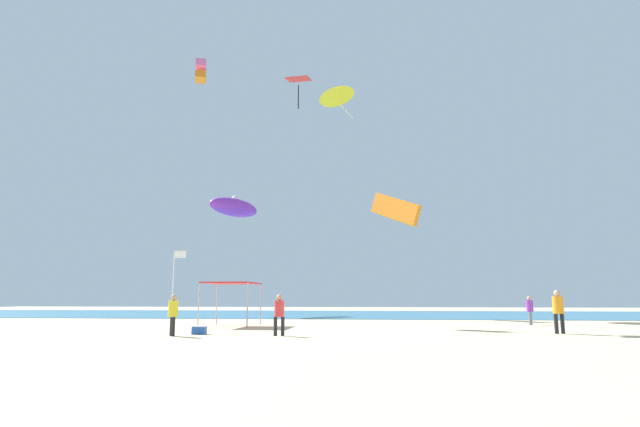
{
  "coord_description": "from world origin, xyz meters",
  "views": [
    {
      "loc": [
        0.92,
        -21.84,
        1.59
      ],
      "look_at": [
        -2.13,
        9.2,
        6.72
      ],
      "focal_mm": 28.37,
      "sensor_mm": 36.0,
      "label": 1
    }
  ],
  "objects_px": {
    "person_near_tent": "(279,311)",
    "kite_inflatable_purple": "(234,207)",
    "canopy_tent": "(232,285)",
    "kite_box_pink": "(201,71)",
    "kite_delta_yellow": "(336,94)",
    "person_central": "(558,308)",
    "banner_flag": "(174,282)",
    "kite_parafoil_orange": "(395,209)",
    "person_rightmost": "(173,312)",
    "cooler_box": "(199,330)",
    "kite_diamond_red": "(298,81)",
    "person_leftmost": "(530,308)"
  },
  "relations": [
    {
      "from": "person_central",
      "to": "cooler_box",
      "type": "distance_m",
      "value": 15.52
    },
    {
      "from": "person_central",
      "to": "banner_flag",
      "type": "bearing_deg",
      "value": -23.94
    },
    {
      "from": "person_rightmost",
      "to": "banner_flag",
      "type": "xyz_separation_m",
      "value": [
        -1.27,
        3.2,
        1.28
      ]
    },
    {
      "from": "cooler_box",
      "to": "kite_parafoil_orange",
      "type": "distance_m",
      "value": 21.72
    },
    {
      "from": "banner_flag",
      "to": "person_central",
      "type": "bearing_deg",
      "value": -1.06
    },
    {
      "from": "person_near_tent",
      "to": "person_rightmost",
      "type": "height_order",
      "value": "person_near_tent"
    },
    {
      "from": "kite_parafoil_orange",
      "to": "person_central",
      "type": "bearing_deg",
      "value": -17.47
    },
    {
      "from": "person_near_tent",
      "to": "kite_inflatable_purple",
      "type": "distance_m",
      "value": 26.65
    },
    {
      "from": "kite_box_pink",
      "to": "kite_parafoil_orange",
      "type": "xyz_separation_m",
      "value": [
        15.44,
        1.82,
        -11.34
      ]
    },
    {
      "from": "person_leftmost",
      "to": "kite_delta_yellow",
      "type": "height_order",
      "value": "kite_delta_yellow"
    },
    {
      "from": "person_central",
      "to": "kite_diamond_red",
      "type": "distance_m",
      "value": 21.81
    },
    {
      "from": "kite_box_pink",
      "to": "person_central",
      "type": "bearing_deg",
      "value": -49.02
    },
    {
      "from": "person_near_tent",
      "to": "banner_flag",
      "type": "bearing_deg",
      "value": 144.49
    },
    {
      "from": "person_rightmost",
      "to": "kite_inflatable_purple",
      "type": "relative_size",
      "value": 0.28
    },
    {
      "from": "kite_inflatable_purple",
      "to": "kite_box_pink",
      "type": "height_order",
      "value": "kite_box_pink"
    },
    {
      "from": "person_rightmost",
      "to": "kite_inflatable_purple",
      "type": "height_order",
      "value": "kite_inflatable_purple"
    },
    {
      "from": "kite_inflatable_purple",
      "to": "kite_diamond_red",
      "type": "distance_m",
      "value": 15.81
    },
    {
      "from": "cooler_box",
      "to": "kite_delta_yellow",
      "type": "height_order",
      "value": "kite_delta_yellow"
    },
    {
      "from": "cooler_box",
      "to": "kite_box_pink",
      "type": "relative_size",
      "value": 0.29
    },
    {
      "from": "person_near_tent",
      "to": "kite_delta_yellow",
      "type": "xyz_separation_m",
      "value": [
        0.83,
        24.3,
        19.49
      ]
    },
    {
      "from": "person_leftmost",
      "to": "kite_diamond_red",
      "type": "distance_m",
      "value": 20.61
    },
    {
      "from": "person_central",
      "to": "kite_parafoil_orange",
      "type": "bearing_deg",
      "value": -92.07
    },
    {
      "from": "person_near_tent",
      "to": "kite_inflatable_purple",
      "type": "xyz_separation_m",
      "value": [
        -8.56,
        23.7,
        8.69
      ]
    },
    {
      "from": "canopy_tent",
      "to": "banner_flag",
      "type": "xyz_separation_m",
      "value": [
        -1.78,
        -3.75,
        0.04
      ]
    },
    {
      "from": "canopy_tent",
      "to": "kite_inflatable_purple",
      "type": "distance_m",
      "value": 19.43
    },
    {
      "from": "cooler_box",
      "to": "kite_box_pink",
      "type": "xyz_separation_m",
      "value": [
        -6.14,
        16.04,
        19.47
      ]
    },
    {
      "from": "person_leftmost",
      "to": "kite_parafoil_orange",
      "type": "xyz_separation_m",
      "value": [
        -6.98,
        9.0,
        7.37
      ]
    },
    {
      "from": "cooler_box",
      "to": "kite_inflatable_purple",
      "type": "bearing_deg",
      "value": 102.24
    },
    {
      "from": "person_central",
      "to": "kite_parafoil_orange",
      "type": "distance_m",
      "value": 18.57
    },
    {
      "from": "canopy_tent",
      "to": "person_central",
      "type": "height_order",
      "value": "canopy_tent"
    },
    {
      "from": "canopy_tent",
      "to": "kite_box_pink",
      "type": "height_order",
      "value": "kite_box_pink"
    },
    {
      "from": "person_leftmost",
      "to": "cooler_box",
      "type": "bearing_deg",
      "value": 142.51
    },
    {
      "from": "person_near_tent",
      "to": "kite_delta_yellow",
      "type": "distance_m",
      "value": 31.16
    },
    {
      "from": "canopy_tent",
      "to": "person_central",
      "type": "relative_size",
      "value": 1.74
    },
    {
      "from": "person_near_tent",
      "to": "kite_inflatable_purple",
      "type": "height_order",
      "value": "kite_inflatable_purple"
    },
    {
      "from": "person_rightmost",
      "to": "cooler_box",
      "type": "xyz_separation_m",
      "value": [
        0.78,
        1.02,
        -0.8
      ]
    },
    {
      "from": "canopy_tent",
      "to": "kite_inflatable_purple",
      "type": "height_order",
      "value": "kite_inflatable_purple"
    },
    {
      "from": "banner_flag",
      "to": "kite_diamond_red",
      "type": "xyz_separation_m",
      "value": [
        4.65,
        8.84,
        13.94
      ]
    },
    {
      "from": "banner_flag",
      "to": "kite_inflatable_purple",
      "type": "distance_m",
      "value": 22.51
    },
    {
      "from": "kite_delta_yellow",
      "to": "kite_inflatable_purple",
      "type": "bearing_deg",
      "value": -54.29
    },
    {
      "from": "person_near_tent",
      "to": "person_rightmost",
      "type": "xyz_separation_m",
      "value": [
        -4.3,
        -0.56,
        -0.0
      ]
    },
    {
      "from": "canopy_tent",
      "to": "person_near_tent",
      "type": "distance_m",
      "value": 7.54
    },
    {
      "from": "person_near_tent",
      "to": "kite_parafoil_orange",
      "type": "bearing_deg",
      "value": 62.39
    },
    {
      "from": "canopy_tent",
      "to": "kite_parafoil_orange",
      "type": "distance_m",
      "value": 16.47
    },
    {
      "from": "kite_delta_yellow",
      "to": "kite_inflatable_purple",
      "type": "height_order",
      "value": "kite_delta_yellow"
    },
    {
      "from": "person_rightmost",
      "to": "kite_parafoil_orange",
      "type": "relative_size",
      "value": 0.37
    },
    {
      "from": "person_central",
      "to": "canopy_tent",
      "type": "bearing_deg",
      "value": -37.44
    },
    {
      "from": "canopy_tent",
      "to": "person_leftmost",
      "type": "distance_m",
      "value": 16.86
    },
    {
      "from": "banner_flag",
      "to": "kite_parafoil_orange",
      "type": "relative_size",
      "value": 0.85
    },
    {
      "from": "canopy_tent",
      "to": "kite_parafoil_orange",
      "type": "relative_size",
      "value": 0.73
    }
  ]
}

